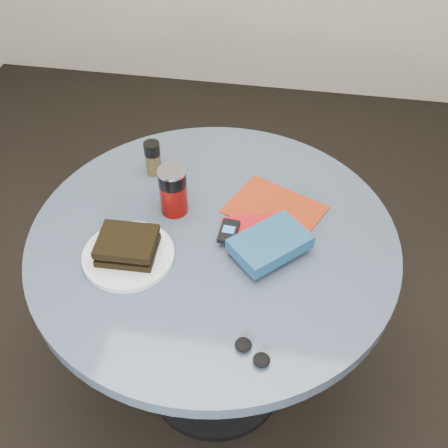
% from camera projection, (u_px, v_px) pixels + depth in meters
% --- Properties ---
extents(ground, '(4.00, 4.00, 0.00)m').
position_uv_depth(ground, '(216.00, 378.00, 2.04)').
color(ground, black).
rests_on(ground, ground).
extents(table, '(1.00, 1.00, 0.75)m').
position_uv_depth(table, '(214.00, 275.00, 1.63)').
color(table, black).
rests_on(table, ground).
extents(plate, '(0.31, 0.31, 0.02)m').
position_uv_depth(plate, '(129.00, 256.00, 1.45)').
color(plate, silver).
rests_on(plate, table).
extents(sandwich, '(0.15, 0.13, 0.05)m').
position_uv_depth(sandwich, '(127.00, 246.00, 1.43)').
color(sandwich, black).
rests_on(sandwich, plate).
extents(soda_can, '(0.10, 0.10, 0.14)m').
position_uv_depth(soda_can, '(173.00, 191.00, 1.53)').
color(soda_can, '#6E0905').
rests_on(soda_can, table).
extents(pepper_grinder, '(0.06, 0.06, 0.11)m').
position_uv_depth(pepper_grinder, '(153.00, 158.00, 1.66)').
color(pepper_grinder, '#42381C').
rests_on(pepper_grinder, table).
extents(magazine, '(0.31, 0.28, 0.00)m').
position_uv_depth(magazine, '(275.00, 209.00, 1.58)').
color(magazine, maroon).
rests_on(magazine, table).
extents(red_book, '(0.22, 0.17, 0.02)m').
position_uv_depth(red_book, '(259.00, 233.00, 1.50)').
color(red_book, '#A70D14').
rests_on(red_book, magazine).
extents(novel, '(0.23, 0.23, 0.04)m').
position_uv_depth(novel, '(270.00, 244.00, 1.44)').
color(novel, navy).
rests_on(novel, red_book).
extents(mp3_player, '(0.05, 0.08, 0.01)m').
position_uv_depth(mp3_player, '(229.00, 231.00, 1.49)').
color(mp3_player, black).
rests_on(mp3_player, red_book).
extents(headphones, '(0.10, 0.09, 0.02)m').
position_uv_depth(headphones, '(252.00, 352.00, 1.24)').
color(headphones, black).
rests_on(headphones, table).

